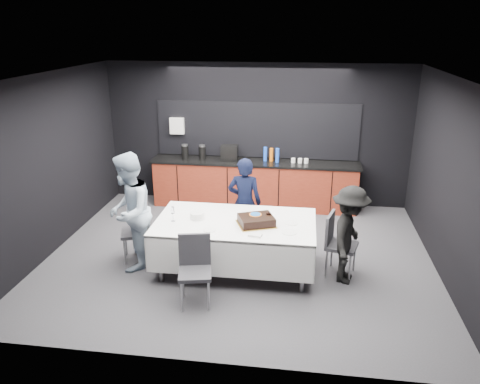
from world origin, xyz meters
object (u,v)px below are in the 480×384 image
chair_right (337,240)px  person_center (245,203)px  chair_left (140,227)px  person_left (129,212)px  cake_assembly (256,220)px  plate_stack (197,215)px  champagne_flute (173,211)px  person_right (349,235)px  party_table (235,230)px  chair_near (195,264)px

chair_right → person_center: person_center is taller
chair_left → person_center: (1.53, 0.71, 0.22)m
person_left → cake_assembly: bearing=86.0°
chair_left → person_left: person_left is taller
cake_assembly → plate_stack: cake_assembly is taller
chair_left → person_center: size_ratio=0.62×
champagne_flute → person_right: size_ratio=0.16×
person_left → person_right: size_ratio=1.24×
person_center → party_table: bearing=89.0°
champagne_flute → person_center: person_center is taller
chair_right → chair_left: bearing=179.4°
party_table → chair_near: chair_near is taller
plate_stack → chair_near: chair_near is taller
chair_left → cake_assembly: bearing=-6.3°
champagne_flute → chair_right: champagne_flute is taller
person_left → party_table: bearing=89.3°
party_table → champagne_flute: (-0.90, -0.13, 0.30)m
party_table → person_left: bearing=-175.4°
person_left → person_right: 3.19m
champagne_flute → person_left: person_left is taller
cake_assembly → champagne_flute: 1.22m
chair_near → person_right: 2.18m
plate_stack → cake_assembly: bearing=-6.0°
champagne_flute → person_left: 0.67m
chair_right → person_left: (-3.03, -0.21, 0.35)m
person_right → champagne_flute: bearing=105.0°
party_table → person_right: (1.62, -0.11, 0.07)m
champagne_flute → plate_stack: bearing=23.4°
chair_right → person_left: size_ratio=0.52×
champagne_flute → chair_right: (2.37, 0.22, -0.40)m
champagne_flute → chair_near: 1.02m
party_table → person_right: size_ratio=1.63×
person_right → chair_near: bearing=126.3°
cake_assembly → person_right: person_right is taller
champagne_flute → cake_assembly: bearing=2.4°
party_table → champagne_flute: bearing=-171.6°
chair_near → person_center: person_center is taller
cake_assembly → person_left: person_left is taller
plate_stack → person_center: 1.01m
person_left → champagne_flute: bearing=84.1°
chair_left → person_center: bearing=24.8°
person_left → person_right: person_left is taller
chair_left → person_center: 1.70m
party_table → cake_assembly: cake_assembly is taller
plate_stack → person_right: 2.20m
champagne_flute → chair_left: champagne_flute is taller
person_right → plate_stack: bearing=101.3°
cake_assembly → person_left: (-1.88, -0.04, 0.04)m
party_table → person_center: (0.03, 0.83, 0.11)m
chair_left → person_left: size_ratio=0.52×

